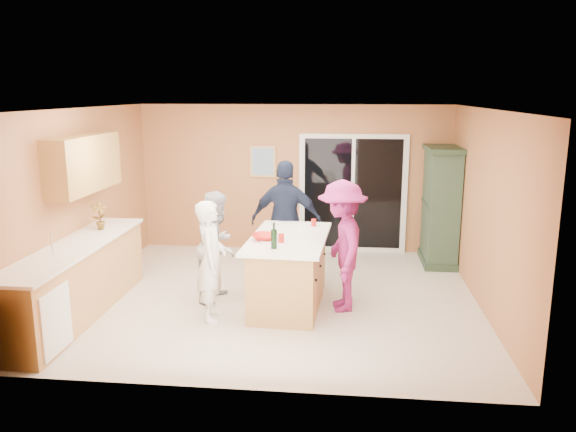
# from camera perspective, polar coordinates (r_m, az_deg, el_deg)

# --- Properties ---
(floor) EXTENTS (5.50, 5.50, 0.00)m
(floor) POSITION_cam_1_polar(r_m,az_deg,el_deg) (7.94, -1.16, -8.26)
(floor) COLOR beige
(floor) RESTS_ON ground
(ceiling) EXTENTS (5.50, 5.00, 0.10)m
(ceiling) POSITION_cam_1_polar(r_m,az_deg,el_deg) (7.42, -1.26, 10.85)
(ceiling) COLOR white
(ceiling) RESTS_ON wall_back
(wall_back) EXTENTS (5.50, 0.10, 2.60)m
(wall_back) POSITION_cam_1_polar(r_m,az_deg,el_deg) (10.02, 0.59, 3.83)
(wall_back) COLOR #C2814F
(wall_back) RESTS_ON ground
(wall_front) EXTENTS (5.50, 0.10, 2.60)m
(wall_front) POSITION_cam_1_polar(r_m,az_deg,el_deg) (5.18, -4.69, -4.57)
(wall_front) COLOR #C2814F
(wall_front) RESTS_ON ground
(wall_left) EXTENTS (0.10, 5.00, 2.60)m
(wall_left) POSITION_cam_1_polar(r_m,az_deg,el_deg) (8.37, -20.24, 1.31)
(wall_left) COLOR #C2814F
(wall_left) RESTS_ON ground
(wall_right) EXTENTS (0.10, 5.00, 2.60)m
(wall_right) POSITION_cam_1_polar(r_m,az_deg,el_deg) (7.73, 19.46, 0.49)
(wall_right) COLOR #C2814F
(wall_right) RESTS_ON ground
(left_cabinet_run) EXTENTS (0.65, 3.05, 1.24)m
(left_cabinet_run) POSITION_cam_1_polar(r_m,az_deg,el_deg) (7.54, -21.17, -6.56)
(left_cabinet_run) COLOR #C2874B
(left_cabinet_run) RESTS_ON floor
(upper_cabinets) EXTENTS (0.35, 1.60, 0.75)m
(upper_cabinets) POSITION_cam_1_polar(r_m,az_deg,el_deg) (8.03, -20.05, 5.04)
(upper_cabinets) COLOR #C2874B
(upper_cabinets) RESTS_ON wall_left
(sliding_door) EXTENTS (1.90, 0.07, 2.10)m
(sliding_door) POSITION_cam_1_polar(r_m,az_deg,el_deg) (9.98, 6.58, 2.26)
(sliding_door) COLOR silver
(sliding_door) RESTS_ON floor
(framed_picture) EXTENTS (0.46, 0.04, 0.56)m
(framed_picture) POSITION_cam_1_polar(r_m,az_deg,el_deg) (10.02, -2.57, 5.55)
(framed_picture) COLOR tan
(framed_picture) RESTS_ON wall_back
(kitchen_island) EXTENTS (1.07, 1.86, 0.95)m
(kitchen_island) POSITION_cam_1_polar(r_m,az_deg,el_deg) (7.52, 0.07, -5.85)
(kitchen_island) COLOR #C2874B
(kitchen_island) RESTS_ON floor
(green_hutch) EXTENTS (0.56, 1.06, 1.95)m
(green_hutch) POSITION_cam_1_polar(r_m,az_deg,el_deg) (9.57, 15.24, 0.84)
(green_hutch) COLOR #233A26
(green_hutch) RESTS_ON floor
(woman_white) EXTENTS (0.43, 0.60, 1.52)m
(woman_white) POSITION_cam_1_polar(r_m,az_deg,el_deg) (7.05, -7.79, -4.55)
(woman_white) COLOR white
(woman_white) RESTS_ON floor
(woman_grey) EXTENTS (0.68, 0.82, 1.51)m
(woman_grey) POSITION_cam_1_polar(r_m,az_deg,el_deg) (7.74, -7.15, -3.02)
(woman_grey) COLOR #A0A1A3
(woman_grey) RESTS_ON floor
(woman_navy) EXTENTS (1.09, 0.51, 1.83)m
(woman_navy) POSITION_cam_1_polar(r_m,az_deg,el_deg) (8.42, -0.18, -0.53)
(woman_navy) COLOR #182035
(woman_navy) RESTS_ON floor
(woman_magenta) EXTENTS (0.79, 1.19, 1.72)m
(woman_magenta) POSITION_cam_1_polar(r_m,az_deg,el_deg) (7.32, 5.51, -3.05)
(woman_magenta) COLOR #911F66
(woman_magenta) RESTS_ON floor
(serving_bowl) EXTENTS (0.38, 0.38, 0.08)m
(serving_bowl) POSITION_cam_1_polar(r_m,az_deg,el_deg) (7.22, -2.39, -2.14)
(serving_bowl) COLOR #B41914
(serving_bowl) RESTS_ON kitchen_island
(tulip_vase) EXTENTS (0.25, 0.22, 0.40)m
(tulip_vase) POSITION_cam_1_polar(r_m,az_deg,el_deg) (8.18, -18.60, 0.02)
(tulip_vase) COLOR #A52A10
(tulip_vase) RESTS_ON left_cabinet_run
(tumbler_near) EXTENTS (0.10, 0.10, 0.11)m
(tumbler_near) POSITION_cam_1_polar(r_m,az_deg,el_deg) (7.10, -0.69, -2.26)
(tumbler_near) COLOR #B41914
(tumbler_near) RESTS_ON kitchen_island
(tumbler_far) EXTENTS (0.09, 0.09, 0.10)m
(tumbler_far) POSITION_cam_1_polar(r_m,az_deg,el_deg) (7.95, 2.63, -0.68)
(tumbler_far) COLOR #B41914
(tumbler_far) RESTS_ON kitchen_island
(wine_bottle) EXTENTS (0.07, 0.07, 0.32)m
(wine_bottle) POSITION_cam_1_polar(r_m,az_deg,el_deg) (6.81, -1.44, -2.30)
(wine_bottle) COLOR black
(wine_bottle) RESTS_ON kitchen_island
(white_plate) EXTENTS (0.27, 0.27, 0.01)m
(white_plate) POSITION_cam_1_polar(r_m,az_deg,el_deg) (7.18, -2.04, -2.48)
(white_plate) COLOR white
(white_plate) RESTS_ON kitchen_island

